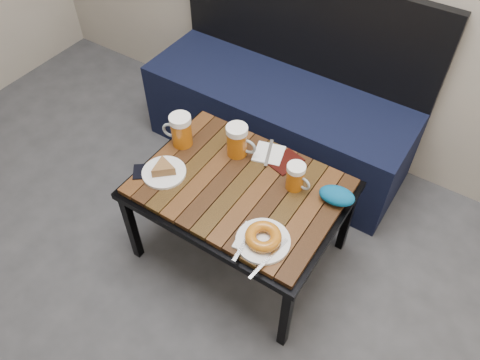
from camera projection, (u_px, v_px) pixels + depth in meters
The scene contains 12 objects.
bench at pixel (279, 113), 2.49m from camera, with size 1.40×0.50×0.95m.
cafe_table at pixel (240, 192), 1.92m from camera, with size 0.84×0.62×0.47m.
beer_mug_left at pixel (181, 130), 1.99m from camera, with size 0.14×0.11×0.15m.
beer_mug_centre at pixel (238, 141), 1.95m from camera, with size 0.14×0.10×0.15m.
beer_mug_right at pixel (296, 177), 1.83m from camera, with size 0.11×0.08×0.12m.
plate_pie at pixel (164, 170), 1.91m from camera, with size 0.18×0.18×0.05m.
plate_bagel at pixel (263, 239), 1.68m from camera, with size 0.20×0.26×0.06m.
napkin_left at pixel (269, 154), 2.00m from camera, with size 0.15×0.16×0.01m.
napkin_right at pixel (257, 241), 1.70m from camera, with size 0.16×0.15×0.01m.
passport_navy at pixel (147, 171), 1.93m from camera, with size 0.08×0.12×0.01m, color black.
passport_burgundy at pixel (286, 162), 1.97m from camera, with size 0.10×0.13×0.01m, color black.
knit_pouch at pixel (337, 196), 1.81m from camera, with size 0.14×0.09×0.06m, color navy.
Camera 1 is at (0.67, 0.04, 1.89)m, focal length 35.00 mm.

